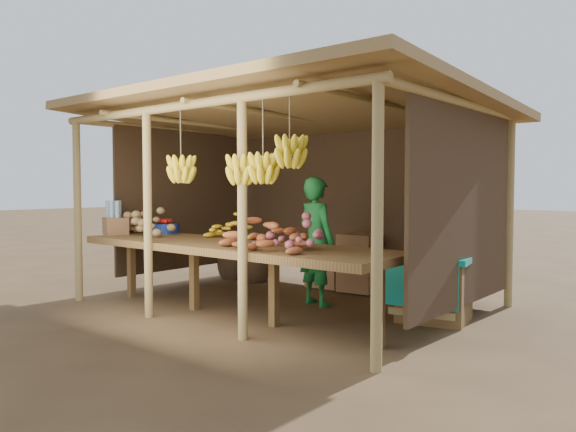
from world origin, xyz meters
The scene contains 13 objects.
ground centered at (0.00, 0.00, 0.00)m, with size 60.00×60.00×0.00m, color brown.
stall_structure centered at (0.07, -0.02, 1.91)m, with size 4.70×3.50×2.43m.
counter centered at (0.00, -0.95, 0.74)m, with size 3.90×1.05×0.80m.
potato_heap centered at (-1.61, -0.90, 0.98)m, with size 0.98×0.59×0.37m, color #A38554, non-canonical shape.
sweet_potato_heap centered at (0.70, -1.14, 0.98)m, with size 0.96×0.57×0.36m, color #AA552B, non-canonical shape.
onion_heap centered at (1.01, -1.08, 0.98)m, with size 0.80×0.48×0.36m, color #B45765, non-canonical shape.
banana_pile centered at (-0.40, -0.54, 0.97)m, with size 0.57×0.34×0.35m, color yellow, non-canonical shape.
tomato_basin centered at (-1.56, -0.58, 0.88)m, with size 0.36×0.36×0.19m.
bottle_box centered at (-1.90, -1.11, 0.96)m, with size 0.41×0.37×0.43m.
vendor centered at (0.32, 0.14, 0.76)m, with size 0.55×0.36×1.51m, color #19702F.
tarp_crate centered at (1.73, 0.29, 0.37)m, with size 0.86×0.78×0.90m.
carton_stack centered at (0.12, 1.11, 0.33)m, with size 1.03×0.42×0.76m.
burlap_sacks centered at (-1.57, 0.87, 0.29)m, with size 0.93×0.49×0.66m.
Camera 1 is at (4.24, -5.15, 1.40)m, focal length 35.00 mm.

